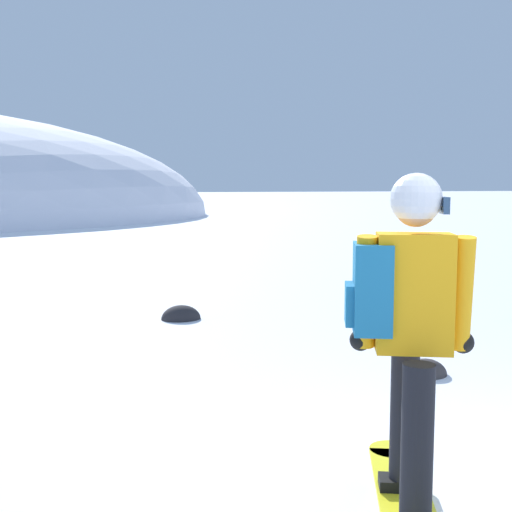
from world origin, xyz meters
name	(u,v)px	position (x,y,z in m)	size (l,w,h in m)	color
snowboarder_main	(406,336)	(-0.54, 0.59, 0.92)	(0.97, 1.68, 1.71)	yellow
rock_mid	(425,375)	(1.02, 2.63, 0.00)	(0.40, 0.34, 0.28)	#383333
rock_small	(181,319)	(-0.39, 5.75, 0.00)	(0.49, 0.42, 0.34)	#282628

